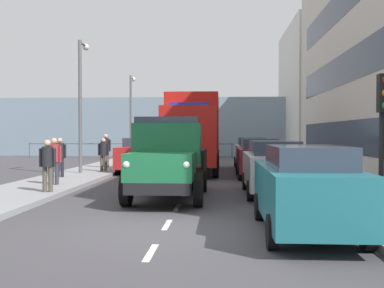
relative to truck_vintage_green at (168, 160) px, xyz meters
The scene contains 22 objects.
ground_plane 4.82m from the truck_vintage_green, 95.04° to the right, with size 80.00×80.00×0.00m, color #423F44.
sidewalk_left 7.33m from the truck_vintage_green, 140.01° to the right, with size 2.79×35.83×0.15m, color gray.
sidewalk_right 6.73m from the truck_vintage_green, 44.55° to the right, with size 2.79×35.83×0.15m, color gray.
road_centreline_markings 3.72m from the truck_vintage_green, 96.70° to the right, with size 0.12×31.03×0.01m.
building_far_block 27.04m from the truck_vintage_green, 114.45° to the right, with size 8.22×11.31×10.54m.
sea_horizon 25.61m from the truck_vintage_green, 90.92° to the right, with size 80.00×0.80×5.00m, color gray.
seawall_railing 21.98m from the truck_vintage_green, 91.07° to the right, with size 28.08×0.08×1.20m.
truck_vintage_green is the anchor object (origin of this frame).
lorry_cargo_red 9.49m from the truck_vintage_green, 91.11° to the right, with size 2.58×8.20×3.87m.
car_teal_kerbside_near 5.41m from the truck_vintage_green, 126.49° to the left, with size 1.75×4.27×1.72m.
car_silver_kerbside_1 3.44m from the truck_vintage_green, 159.44° to the right, with size 1.80×4.29×1.72m.
car_maroon_kerbside_2 7.49m from the truck_vintage_green, 115.41° to the right, with size 1.88×3.99×1.72m.
car_white_kerbside_3 12.35m from the truck_vintage_green, 105.07° to the right, with size 1.76×4.19×1.72m.
car_red_oppositeside_0 9.59m from the truck_vintage_green, 75.58° to the right, with size 1.92×4.66×1.72m.
pedestrian_couple_b 3.78m from the truck_vintage_green, ahead, with size 0.53×0.34×1.61m.
pedestrian_in_dark_coat 4.90m from the truck_vintage_green, 28.76° to the right, with size 0.53×0.34×1.64m.
pedestrian_strolling 7.19m from the truck_vintage_green, 45.15° to the right, with size 0.53×0.34×1.61m.
pedestrian_by_lamp 8.91m from the truck_vintage_green, 63.38° to the right, with size 0.53×0.34×1.57m.
pedestrian_with_bag 11.37m from the truck_vintage_green, 66.63° to the right, with size 0.53×0.34×1.76m.
traffic_light_near 6.00m from the truck_vintage_green, 156.60° to the left, with size 0.28×0.41×3.20m.
lamp_post_promenade 9.14m from the truck_vintage_green, 56.45° to the right, with size 0.32×1.14×6.05m.
lamp_post_far 18.76m from the truck_vintage_green, 75.57° to the right, with size 0.32×1.14×5.78m.
Camera 1 is at (-1.14, 9.14, 1.97)m, focal length 42.80 mm.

